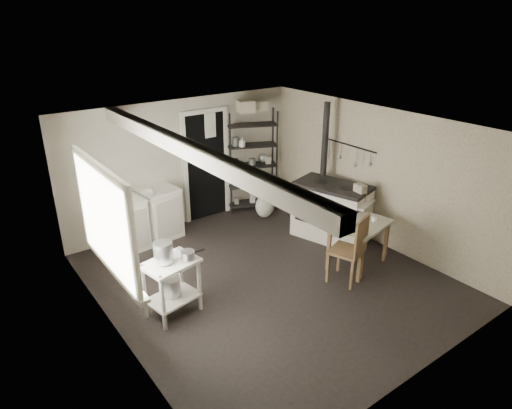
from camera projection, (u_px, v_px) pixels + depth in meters
floor at (268, 279)px, 6.80m from camera, size 5.00×5.00×0.00m
ceiling at (270, 127)px, 5.90m from camera, size 5.00×5.00×0.00m
wall_back at (184, 163)px, 8.20m from camera, size 4.50×0.02×2.30m
wall_front at (424, 289)px, 4.50m from camera, size 4.50×0.02×2.30m
wall_left at (111, 255)px, 5.12m from camera, size 0.02×5.00×2.30m
wall_right at (376, 176)px, 7.58m from camera, size 0.02×5.00×2.30m
window at (103, 221)px, 5.15m from camera, size 0.12×1.76×1.28m
doorway at (206, 167)px, 8.48m from camera, size 0.96×0.10×2.08m
ceiling_beam at (188, 150)px, 5.28m from camera, size 0.18×5.00×0.18m
wallpaper_panel at (375, 176)px, 7.57m from camera, size 0.01×5.00×2.30m
utensil_rail at (348, 145)px, 7.83m from camera, size 0.06×1.20×0.44m
prep_table at (172, 287)px, 5.87m from camera, size 0.76×0.60×0.78m
stockpot at (163, 252)px, 5.63m from camera, size 0.32×0.32×0.26m
saucepan at (188, 255)px, 5.74m from camera, size 0.19×0.19×0.10m
bucket at (172, 287)px, 5.90m from camera, size 0.27×0.27×0.24m
base_cabinets at (143, 218)px, 7.70m from camera, size 1.41×0.75×0.88m
mixing_bowl at (146, 191)px, 7.49m from camera, size 0.30×0.30×0.07m
counter_cup at (124, 195)px, 7.27m from camera, size 0.13×0.13×0.09m
shelf_rack at (252, 164)px, 8.83m from camera, size 1.01×0.71×1.98m
shelf_jar at (242, 145)px, 8.53m from camera, size 0.11×0.11×0.18m
storage_box_a at (246, 110)px, 8.28m from camera, size 0.37×0.35×0.21m
storage_box_b at (259, 109)px, 8.47m from camera, size 0.32×0.30×0.17m
stove at (331, 214)px, 7.88m from camera, size 1.02×1.40×0.98m
stovepipe at (325, 142)px, 7.88m from camera, size 0.14×0.14×1.43m
side_ledge at (359, 224)px, 7.54m from camera, size 0.59×0.44×0.82m
oats_box at (360, 191)px, 7.34m from camera, size 0.14×0.21×0.30m
work_table at (358, 243)px, 7.02m from camera, size 1.07×0.85×0.72m
table_cup at (375, 216)px, 6.92m from camera, size 0.13×0.13×0.10m
chair at (346, 251)px, 6.58m from camera, size 0.56×0.58×1.06m
flour_sack at (265, 205)px, 8.74m from camera, size 0.41×0.36×0.46m
floor_crock at (347, 249)px, 7.47m from camera, size 0.13×0.13×0.14m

